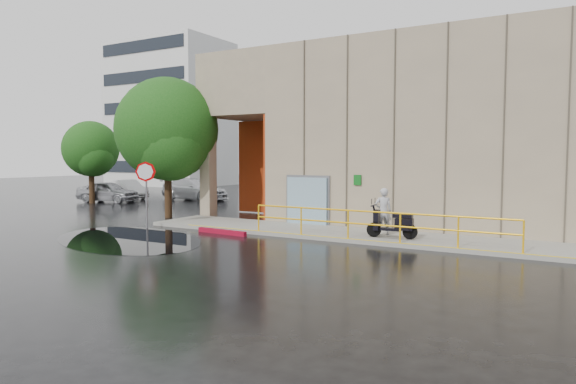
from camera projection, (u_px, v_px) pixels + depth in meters
name	position (u px, v px, depth m)	size (l,w,h in m)	color
ground	(220.00, 248.00, 17.19)	(120.00, 120.00, 0.00)	black
sidewalk	(380.00, 237.00, 19.08)	(20.00, 3.00, 0.15)	gray
building	(451.00, 132.00, 23.85)	(20.00, 10.17, 8.00)	gray
guardrail	(373.00, 225.00, 17.75)	(9.56, 0.06, 1.03)	#FAB40D
distant_building	(170.00, 115.00, 54.80)	(12.00, 8.08, 15.00)	silver
person	(383.00, 211.00, 19.05)	(0.64, 0.42, 1.75)	#B2B2B7
scooter	(393.00, 216.00, 18.24)	(1.85, 0.74, 1.41)	black
stop_sign	(146.00, 180.00, 21.76)	(0.73, 0.51, 2.84)	slate
red_curb	(222.00, 232.00, 20.25)	(2.40, 0.18, 0.18)	maroon
puddle	(128.00, 239.00, 19.02)	(7.45, 4.58, 0.01)	black
car_a	(108.00, 192.00, 34.21)	(1.68, 4.18, 1.42)	#AEAFB5
car_b	(127.00, 189.00, 37.15)	(1.44, 4.12, 1.36)	silver
car_c	(195.00, 189.00, 35.91)	(2.11, 5.19, 1.51)	silver
tree_near	(168.00, 133.00, 25.28)	(5.10, 5.10, 6.96)	black
tree_far	(92.00, 151.00, 33.12)	(3.62, 3.59, 5.35)	black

